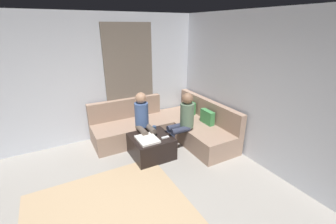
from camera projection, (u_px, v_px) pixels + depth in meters
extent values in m
cube|color=silver|center=(293.00, 101.00, 3.43)|extent=(6.00, 0.12, 2.70)
cube|color=silver|center=(67.00, 83.00, 4.52)|extent=(0.12, 6.00, 2.70)
cube|color=#726659|center=(130.00, 81.00, 5.05)|extent=(0.06, 1.10, 2.50)
cube|color=#9E7F6B|center=(195.00, 130.00, 5.06)|extent=(2.10, 0.85, 0.42)
cube|color=#9E7F6B|center=(208.00, 110.00, 5.06)|extent=(2.10, 0.14, 0.45)
cube|color=#9E7F6B|center=(132.00, 131.00, 5.00)|extent=(0.85, 1.70, 0.42)
cube|color=#9E7F6B|center=(126.00, 108.00, 5.13)|extent=(0.14, 1.70, 0.45)
cube|color=#3F8C4C|center=(189.00, 108.00, 5.42)|extent=(0.36, 0.12, 0.36)
cube|color=#3F8C4C|center=(207.00, 118.00, 4.85)|extent=(0.36, 0.12, 0.36)
cube|color=black|center=(151.00, 146.00, 4.39)|extent=(0.76, 0.76, 0.42)
cube|color=white|center=(147.00, 139.00, 4.17)|extent=(0.44, 0.36, 0.04)
cylinder|color=#334C72|center=(154.00, 128.00, 4.56)|extent=(0.08, 0.08, 0.10)
cube|color=white|center=(165.00, 137.00, 4.26)|extent=(0.05, 0.15, 0.02)
cylinder|color=#2D3347|center=(172.00, 144.00, 4.45)|extent=(0.12, 0.12, 0.42)
cylinder|color=#2D3347|center=(168.00, 141.00, 4.60)|extent=(0.12, 0.12, 0.42)
cylinder|color=#2D3347|center=(181.00, 130.00, 4.44)|extent=(0.12, 0.40, 0.12)
cylinder|color=#2D3347|center=(176.00, 127.00, 4.59)|extent=(0.12, 0.40, 0.12)
cylinder|color=#597259|center=(187.00, 115.00, 4.52)|extent=(0.28, 0.28, 0.50)
sphere|color=#8C664C|center=(188.00, 98.00, 4.38)|extent=(0.22, 0.22, 0.22)
cylinder|color=brown|center=(155.00, 144.00, 4.45)|extent=(0.12, 0.12, 0.42)
cylinder|color=brown|center=(146.00, 147.00, 4.37)|extent=(0.12, 0.12, 0.42)
cylinder|color=brown|center=(150.00, 128.00, 4.52)|extent=(0.40, 0.12, 0.12)
cylinder|color=brown|center=(142.00, 130.00, 4.44)|extent=(0.40, 0.12, 0.12)
cylinder|color=#3F598C|center=(142.00, 115.00, 4.55)|extent=(0.28, 0.28, 0.50)
sphere|color=tan|center=(141.00, 98.00, 4.42)|extent=(0.22, 0.22, 0.22)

